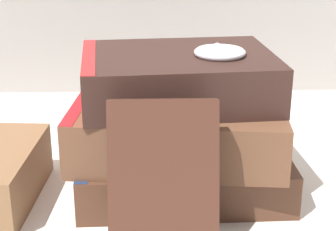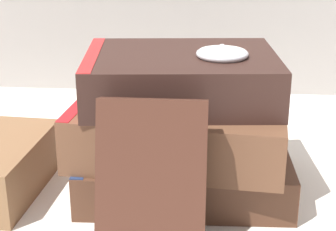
% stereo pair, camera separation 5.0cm
% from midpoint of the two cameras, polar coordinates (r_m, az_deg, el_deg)
% --- Properties ---
extents(ground_plane, '(3.00, 3.00, 0.00)m').
position_cam_midpoint_polar(ground_plane, '(0.52, -5.75, -9.71)').
color(ground_plane, silver).
extents(book_flat_bottom, '(0.20, 0.16, 0.04)m').
position_cam_midpoint_polar(book_flat_bottom, '(0.56, -1.69, -5.12)').
color(book_flat_bottom, '#4C2D1E').
rests_on(book_flat_bottom, ground_plane).
extents(book_flat_middle, '(0.21, 0.16, 0.05)m').
position_cam_midpoint_polar(book_flat_middle, '(0.53, -2.27, -1.20)').
color(book_flat_middle, brown).
rests_on(book_flat_middle, book_flat_bottom).
extents(book_flat_top, '(0.19, 0.15, 0.05)m').
position_cam_midpoint_polar(book_flat_top, '(0.52, -2.30, 3.87)').
color(book_flat_top, '#331E19').
rests_on(book_flat_top, book_flat_middle).
extents(book_leaning_front, '(0.09, 0.06, 0.13)m').
position_cam_midpoint_polar(book_leaning_front, '(0.44, -3.79, -7.24)').
color(book_leaning_front, '#422319').
rests_on(book_leaning_front, ground_plane).
extents(pocket_watch, '(0.05, 0.05, 0.01)m').
position_cam_midpoint_polar(pocket_watch, '(0.51, 2.46, 6.40)').
color(pocket_watch, white).
rests_on(pocket_watch, book_flat_top).
extents(reading_glasses, '(0.11, 0.06, 0.00)m').
position_cam_midpoint_polar(reading_glasses, '(0.71, -3.82, -0.95)').
color(reading_glasses, black).
rests_on(reading_glasses, ground_plane).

